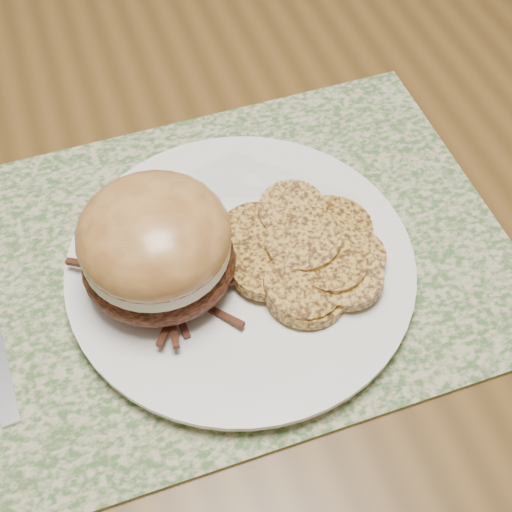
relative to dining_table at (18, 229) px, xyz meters
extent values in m
plane|color=brown|center=(0.00, 0.00, -0.67)|extent=(3.50, 3.50, 0.00)
cube|color=brown|center=(0.00, 0.00, 0.06)|extent=(1.50, 0.90, 0.04)
cylinder|color=brown|center=(0.69, 0.39, -0.32)|extent=(0.06, 0.06, 0.71)
cube|color=#416132|center=(0.17, -0.16, 0.08)|extent=(0.45, 0.33, 0.00)
cylinder|color=white|center=(0.18, -0.18, 0.09)|extent=(0.26, 0.26, 0.02)
ellipsoid|color=black|center=(0.11, -0.17, 0.12)|extent=(0.14, 0.14, 0.05)
cylinder|color=beige|center=(0.11, -0.17, 0.15)|extent=(0.13, 0.13, 0.01)
ellipsoid|color=#A26C35|center=(0.11, -0.17, 0.16)|extent=(0.14, 0.14, 0.06)
cylinder|color=#BB8C37|center=(0.19, -0.16, 0.10)|extent=(0.07, 0.07, 0.01)
cylinder|color=#BB8C37|center=(0.23, -0.15, 0.11)|extent=(0.07, 0.07, 0.02)
cylinder|color=#BB8C37|center=(0.26, -0.17, 0.10)|extent=(0.09, 0.09, 0.01)
cylinder|color=#BB8C37|center=(0.19, -0.20, 0.11)|extent=(0.08, 0.08, 0.02)
cylinder|color=#BB8C37|center=(0.22, -0.18, 0.12)|extent=(0.08, 0.08, 0.02)
cylinder|color=#BB8C37|center=(0.26, -0.21, 0.11)|extent=(0.06, 0.06, 0.01)
cylinder|color=#BB8C37|center=(0.21, -0.22, 0.10)|extent=(0.08, 0.08, 0.02)
cylinder|color=#BB8C37|center=(0.25, -0.22, 0.11)|extent=(0.07, 0.07, 0.02)
cylinder|color=#BB8C37|center=(0.21, -0.22, 0.11)|extent=(0.07, 0.07, 0.02)
cylinder|color=#BB8C37|center=(0.24, -0.21, 0.11)|extent=(0.07, 0.07, 0.02)
camera|label=1|loc=(0.08, -0.48, 0.56)|focal=50.00mm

